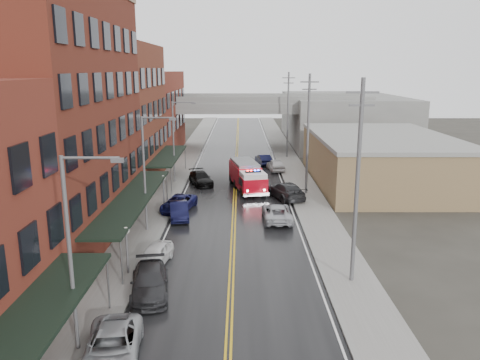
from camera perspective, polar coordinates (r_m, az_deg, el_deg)
name	(u,v)px	position (r m, az deg, el deg)	size (l,w,h in m)	color
road	(234,209)	(42.67, -0.69, -3.52)	(11.00, 160.00, 0.02)	black
sidewalk_left	(154,208)	(43.36, -10.40, -3.38)	(3.00, 160.00, 0.15)	slate
sidewalk_right	(314,208)	(43.18, 9.06, -3.40)	(3.00, 160.00, 0.15)	slate
curb_left	(172,208)	(43.10, -8.24, -3.40)	(0.30, 160.00, 0.15)	gray
curb_right	(296,208)	(42.95, 6.88, -3.42)	(0.30, 160.00, 0.15)	gray
brick_building_b	(49,118)	(36.70, -22.30, 7.04)	(9.00, 20.00, 18.00)	#612A19
brick_building_c	(114,115)	(53.38, -15.12, 7.65)	(9.00, 15.00, 15.00)	#5D291B
brick_building_far	(146,114)	(70.48, -11.39, 7.93)	(9.00, 20.00, 12.00)	maroon
tan_building	(380,161)	(54.03, 16.68, 2.25)	(14.00, 22.00, 5.00)	olive
right_far_block	(342,119)	(83.10, 12.28, 7.30)	(18.00, 30.00, 8.00)	slate
awning_0	(14,342)	(19.33, -25.79, -17.37)	(2.60, 16.00, 3.09)	black
awning_1	(133,198)	(36.02, -12.86, -2.15)	(2.60, 18.00, 3.09)	black
awning_2	(168,156)	(52.79, -8.72, 2.95)	(2.60, 13.00, 3.09)	black
globe_lamp_1	(126,240)	(29.50, -13.69, -7.09)	(0.44, 0.44, 3.12)	#59595B
globe_lamp_2	(163,184)	(42.62, -9.33, -0.51)	(0.44, 0.44, 3.12)	#59595B
street_lamp_0	(75,243)	(21.38, -19.51, -7.27)	(2.64, 0.22, 9.00)	#59595B
street_lamp_1	(147,167)	(36.26, -11.24, 1.61)	(2.64, 0.22, 9.00)	#59595B
street_lamp_2	(176,137)	(51.81, -7.85, 5.25)	(2.64, 0.22, 9.00)	#59595B
utility_pole_0	(357,180)	(27.35, 14.12, 0.02)	(1.80, 0.24, 12.00)	#59595B
utility_pole_1	(308,133)	(46.69, 8.28, 5.73)	(1.80, 0.24, 12.00)	#59595B
utility_pole_2	(288,114)	(66.43, 5.86, 8.06)	(1.80, 0.24, 12.00)	#59595B
overpass	(237,111)	(73.10, -0.38, 8.37)	(40.00, 10.00, 7.50)	slate
fire_truck	(247,176)	(48.88, 0.89, 0.55)	(4.37, 8.18, 2.86)	#AF0816
parked_car_left_2	(112,348)	(22.18, -15.31, -19.10)	(2.35, 5.09, 1.42)	#9DA1A5
parked_car_left_3	(150,282)	(27.45, -10.96, -12.12)	(2.05, 5.05, 1.47)	#272729
parked_car_left_4	(155,255)	(31.29, -10.30, -8.93)	(1.58, 3.92, 1.33)	white
parked_car_left_5	(179,210)	(40.13, -7.48, -3.70)	(1.50, 4.31, 1.42)	black
parked_car_left_6	(179,203)	(42.34, -7.49, -2.83)	(2.25, 4.89, 1.36)	#151850
parked_car_left_7	(201,178)	(51.56, -4.81, 0.22)	(1.97, 4.85, 1.41)	black
parked_car_right_0	(277,212)	(39.40, 4.50, -3.96)	(2.33, 5.06, 1.41)	#AFB2B8
parked_car_right_1	(286,191)	(46.00, 5.60, -1.29)	(2.28, 5.60, 1.63)	#252528
parked_car_right_2	(276,165)	(58.36, 4.38, 1.84)	(1.80, 4.47, 1.52)	silver
parked_car_right_3	(264,159)	(62.19, 2.88, 2.52)	(1.46, 4.19, 1.38)	black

